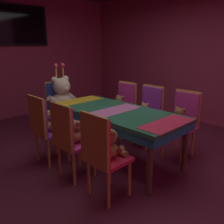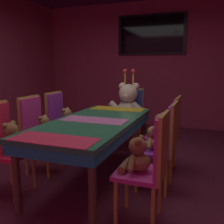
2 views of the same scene
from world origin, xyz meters
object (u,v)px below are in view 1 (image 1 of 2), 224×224
banquet_table (116,116)px  chair_right_2 (125,103)px  teddy_left_1 (77,133)px  throne_chair (58,102)px  teddy_left_2 (52,122)px  teddy_right_1 (144,112)px  chair_left_1 (67,135)px  chair_right_1 (150,109)px  chair_left_2 (43,124)px  teddy_right_2 (119,105)px  wall_tv (15,25)px  chair_right_0 (184,117)px  teddy_left_0 (110,145)px  chair_left_0 (100,149)px  teddy_right_0 (179,119)px  king_teddy_bear (62,96)px

banquet_table → chair_right_2: size_ratio=2.05×
teddy_left_1 → throne_chair: throne_chair is taller
teddy_left_2 → teddy_right_1: size_ratio=1.11×
chair_left_1 → teddy_left_1: (0.14, -0.00, -0.01)m
banquet_table → chair_right_1: chair_right_1 is taller
chair_left_1 → chair_right_1: size_ratio=1.00×
banquet_table → chair_left_2: (-0.84, 0.57, -0.05)m
teddy_right_2 → wall_tv: size_ratio=0.22×
banquet_table → chair_right_2: 1.01m
chair_right_2 → throne_chair: 1.26m
throne_chair → teddy_right_2: bearing=35.0°
chair_left_1 → chair_right_0: 1.77m
teddy_right_1 → throne_chair: throne_chair is taller
chair_left_1 → teddy_left_0: bearing=-75.7°
teddy_left_2 → chair_right_1: 1.62m
chair_left_0 → chair_left_2: 1.17m
teddy_left_1 → chair_left_2: 0.60m
teddy_left_0 → chair_left_1: 0.61m
teddy_right_1 → wall_tv: size_ratio=0.19×
chair_left_2 → wall_tv: (0.84, 2.53, 1.45)m
chair_left_2 → throne_chair: bearing=49.1°
teddy_left_0 → chair_right_1: (1.52, 0.62, -0.00)m
chair_left_2 → banquet_table: bearing=-34.3°
banquet_table → teddy_right_2: bearing=41.3°
chair_right_2 → banquet_table: bearing=35.9°
teddy_left_1 → chair_right_1: 1.52m
chair_left_0 → teddy_right_0: chair_left_0 is taller
throne_chair → wall_tv: (0.00, 1.56, 1.45)m
chair_left_0 → chair_right_1: 1.78m
chair_right_0 → teddy_right_0: 0.15m
teddy_left_1 → chair_right_2: bearing=21.5°
teddy_right_1 → teddy_right_0: bearing=88.9°
teddy_left_1 → teddy_right_1: 1.38m
chair_right_1 → wall_tv: (-0.83, 3.08, 1.45)m
teddy_left_0 → teddy_left_2: 1.17m
chair_left_0 → chair_right_0: size_ratio=1.00×
teddy_left_1 → teddy_right_2: teddy_right_2 is taller
chair_left_2 → teddy_right_2: 1.51m
chair_left_1 → chair_left_0: bearing=-89.7°
king_teddy_bear → teddy_right_2: bearing=40.4°
chair_left_1 → king_teddy_bear: (0.84, 1.38, 0.14)m
teddy_left_1 → teddy_left_2: size_ratio=0.98×
teddy_left_0 → teddy_left_1: teddy_left_0 is taller
chair_right_2 → king_teddy_bear: size_ratio=1.14×
banquet_table → chair_left_0: bearing=-144.5°
chair_left_1 → banquet_table: bearing=0.2°
teddy_right_0 → throne_chair: size_ratio=0.33×
king_teddy_bear → wall_tv: wall_tv is taller
teddy_left_2 → teddy_right_2: bearing=0.6°
king_teddy_bear → chair_left_2: bearing=-46.3°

